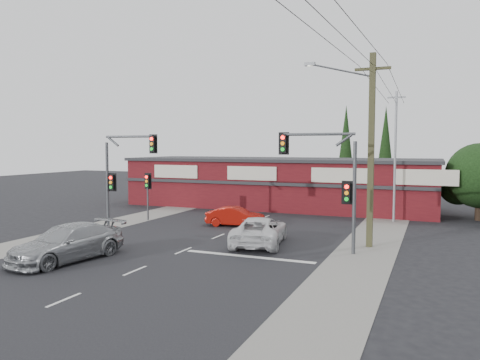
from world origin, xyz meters
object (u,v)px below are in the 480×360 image
at_px(utility_pole, 368,144).
at_px(white_suv, 260,231).
at_px(silver_suv, 67,243).
at_px(shop_building, 279,182).
at_px(red_sedan, 236,217).

bearing_deg(utility_pole, white_suv, -163.08).
relative_size(silver_suv, shop_building, 0.21).
bearing_deg(silver_suv, utility_pole, 43.08).
height_order(silver_suv, utility_pole, utility_pole).
xyz_separation_m(white_suv, silver_suv, (-6.95, -6.73, 0.08)).
xyz_separation_m(white_suv, shop_building, (-3.98, 15.63, 1.39)).
height_order(red_sedan, shop_building, shop_building).
height_order(red_sedan, utility_pole, utility_pole).
distance_m(white_suv, utility_pole, 7.29).
height_order(white_suv, red_sedan, white_suv).
distance_m(white_suv, shop_building, 16.19).
relative_size(red_sedan, shop_building, 0.14).
xyz_separation_m(silver_suv, red_sedan, (3.48, 11.54, -0.18)).
bearing_deg(red_sedan, white_suv, -151.55).
relative_size(white_suv, red_sedan, 1.39).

